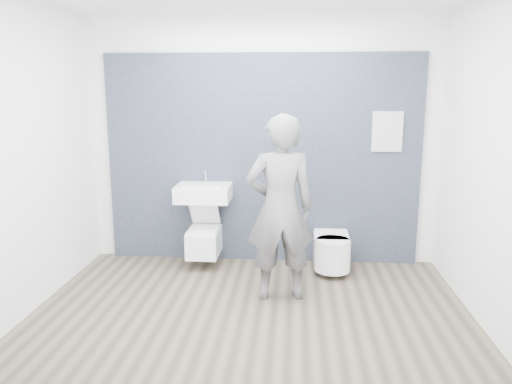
# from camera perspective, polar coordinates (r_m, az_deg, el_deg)

# --- Properties ---
(ground) EXTENTS (4.00, 4.00, 0.00)m
(ground) POSITION_cam_1_polar(r_m,az_deg,el_deg) (4.69, -0.59, -13.56)
(ground) COLOR brown
(ground) RESTS_ON ground
(room_shell) EXTENTS (4.00, 4.00, 4.00)m
(room_shell) POSITION_cam_1_polar(r_m,az_deg,el_deg) (4.25, -0.64, 8.15)
(room_shell) COLOR white
(room_shell) RESTS_ON ground
(tile_wall) EXTENTS (3.60, 0.06, 2.40)m
(tile_wall) POSITION_cam_1_polar(r_m,az_deg,el_deg) (6.05, 0.65, -7.63)
(tile_wall) COLOR black
(tile_wall) RESTS_ON ground
(washbasin) EXTENTS (0.61, 0.46, 0.46)m
(washbasin) POSITION_cam_1_polar(r_m,az_deg,el_deg) (5.65, -6.03, -0.05)
(washbasin) COLOR white
(washbasin) RESTS_ON ground
(toilet_square) EXTENTS (0.35, 0.50, 0.60)m
(toilet_square) POSITION_cam_1_polar(r_m,az_deg,el_deg) (5.77, -5.95, -5.48)
(toilet_square) COLOR white
(toilet_square) RESTS_ON ground
(toilet_rounded) EXTENTS (0.39, 0.66, 0.35)m
(toilet_rounded) POSITION_cam_1_polar(r_m,az_deg,el_deg) (5.64, 8.65, -6.70)
(toilet_rounded) COLOR white
(toilet_rounded) RESTS_ON ground
(info_placard) EXTENTS (0.33, 0.03, 0.45)m
(info_placard) POSITION_cam_1_polar(r_m,az_deg,el_deg) (6.08, 14.02, -7.89)
(info_placard) COLOR white
(info_placard) RESTS_ON ground
(visitor) EXTENTS (0.71, 0.53, 1.79)m
(visitor) POSITION_cam_1_polar(r_m,az_deg,el_deg) (4.73, 2.78, -1.89)
(visitor) COLOR slate
(visitor) RESTS_ON ground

